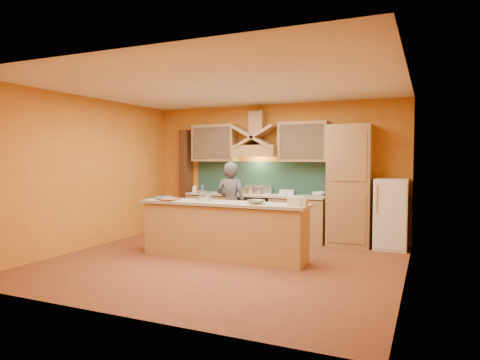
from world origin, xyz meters
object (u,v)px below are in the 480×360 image
at_px(stove, 255,216).
at_px(kitchen_scale, 204,199).
at_px(fridge, 391,214).
at_px(person, 231,204).
at_px(mixing_bowl, 256,202).

bearing_deg(stove, kitchen_scale, -92.36).
bearing_deg(stove, fridge, 0.00).
relative_size(stove, fridge, 0.69).
bearing_deg(person, mixing_bowl, 131.03).
xyz_separation_m(fridge, person, (-2.79, -0.97, 0.15)).
height_order(fridge, person, person).
bearing_deg(mixing_bowl, person, 132.13).
xyz_separation_m(stove, person, (-0.09, -0.97, 0.35)).
xyz_separation_m(person, kitchen_scale, (0.01, -1.08, 0.19)).
distance_m(person, mixing_bowl, 1.37).
bearing_deg(stove, person, -95.51).
bearing_deg(person, kitchen_scale, 89.37).
relative_size(stove, mixing_bowl, 3.28).
bearing_deg(fridge, person, -160.86).
height_order(stove, fridge, fridge).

